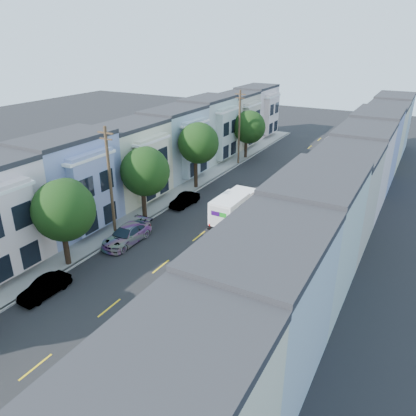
% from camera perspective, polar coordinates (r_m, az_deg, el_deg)
% --- Properties ---
extents(ground, '(160.00, 160.00, 0.00)m').
position_cam_1_polar(ground, '(32.57, -6.65, -8.21)').
color(ground, black).
rests_on(ground, ground).
extents(road_slab, '(12.00, 70.00, 0.02)m').
position_cam_1_polar(road_slab, '(44.22, 4.55, 0.72)').
color(road_slab, black).
rests_on(road_slab, ground).
extents(curb_left, '(0.30, 70.00, 0.15)m').
position_cam_1_polar(curb_left, '(46.80, -2.19, 2.17)').
color(curb_left, gray).
rests_on(curb_left, ground).
extents(curb_right, '(0.30, 70.00, 0.15)m').
position_cam_1_polar(curb_right, '(42.30, 12.02, -0.74)').
color(curb_right, gray).
rests_on(curb_right, ground).
extents(sidewalk_left, '(2.60, 70.00, 0.15)m').
position_cam_1_polar(sidewalk_left, '(47.44, -3.54, 2.44)').
color(sidewalk_left, gray).
rests_on(sidewalk_left, ground).
extents(sidewalk_right, '(2.60, 70.00, 0.15)m').
position_cam_1_polar(sidewalk_right, '(41.99, 13.70, -1.08)').
color(sidewalk_right, gray).
rests_on(sidewalk_right, ground).
extents(centerline, '(0.12, 70.00, 0.01)m').
position_cam_1_polar(centerline, '(44.22, 4.55, 0.71)').
color(centerline, gold).
rests_on(centerline, ground).
extents(townhouse_row_left, '(5.00, 70.00, 8.50)m').
position_cam_1_polar(townhouse_row_left, '(49.50, -7.27, 3.10)').
color(townhouse_row_left, beige).
rests_on(townhouse_row_left, ground).
extents(townhouse_row_right, '(5.00, 70.00, 8.50)m').
position_cam_1_polar(townhouse_row_right, '(41.36, 18.74, -2.20)').
color(townhouse_row_right, beige).
rests_on(townhouse_row_right, ground).
extents(tree_b, '(4.70, 4.70, 7.19)m').
position_cam_1_polar(tree_b, '(32.14, -19.72, -0.29)').
color(tree_b, black).
rests_on(tree_b, ground).
extents(tree_c, '(4.68, 4.68, 7.34)m').
position_cam_1_polar(tree_c, '(38.86, -8.94, 5.08)').
color(tree_c, black).
rests_on(tree_c, ground).
extents(tree_d, '(4.70, 4.70, 7.87)m').
position_cam_1_polar(tree_d, '(46.69, -1.46, 9.10)').
color(tree_d, black).
rests_on(tree_d, ground).
extents(tree_e, '(4.70, 4.70, 7.01)m').
position_cam_1_polar(tree_e, '(59.49, 5.71, 11.26)').
color(tree_e, black).
rests_on(tree_e, ground).
extents(tree_far_r, '(3.10, 3.10, 5.10)m').
position_cam_1_polar(tree_far_r, '(53.62, 17.69, 7.70)').
color(tree_far_r, black).
rests_on(tree_far_r, ground).
extents(utility_pole_near, '(1.60, 0.26, 10.00)m').
position_cam_1_polar(utility_pole_near, '(35.42, -13.55, 3.20)').
color(utility_pole_near, '#42301E').
rests_on(utility_pole_near, ground).
extents(utility_pole_far, '(1.60, 0.26, 10.00)m').
position_cam_1_polar(utility_pole_far, '(56.53, 4.42, 11.20)').
color(utility_pole_far, '#42301E').
rests_on(utility_pole_far, ground).
extents(fedex_truck, '(2.34, 6.07, 2.91)m').
position_cam_1_polar(fedex_truck, '(38.95, 3.58, 0.10)').
color(fedex_truck, white).
rests_on(fedex_truck, ground).
extents(lead_sedan, '(2.66, 5.10, 1.37)m').
position_cam_1_polar(lead_sedan, '(47.80, 9.20, 3.12)').
color(lead_sedan, black).
rests_on(lead_sedan, ground).
extents(parked_left_b, '(1.41, 3.77, 1.25)m').
position_cam_1_polar(parked_left_b, '(31.02, -21.96, -10.35)').
color(parked_left_b, black).
rests_on(parked_left_b, ground).
extents(parked_left_c, '(2.16, 5.11, 1.53)m').
position_cam_1_polar(parked_left_c, '(36.21, -11.32, -3.71)').
color(parked_left_c, '#929DA3').
rests_on(parked_left_c, ground).
extents(parked_left_d, '(1.65, 3.92, 1.27)m').
position_cam_1_polar(parked_left_d, '(43.25, -3.29, 1.12)').
color(parked_left_d, black).
rests_on(parked_left_d, ground).
extents(parked_right_a, '(2.52, 5.23, 1.44)m').
position_cam_1_polar(parked_right_a, '(23.76, -10.39, -20.22)').
color(parked_right_a, '#535963').
rests_on(parked_right_a, ground).
extents(parked_right_b, '(2.35, 5.06, 1.40)m').
position_cam_1_polar(parked_right_b, '(29.24, 0.14, -10.43)').
color(parked_right_b, '#B1B1C1').
rests_on(parked_right_b, ground).
extents(parked_right_c, '(2.51, 5.24, 1.44)m').
position_cam_1_polar(parked_right_c, '(45.83, 12.21, 2.03)').
color(parked_right_c, black).
rests_on(parked_right_c, ground).
extents(parked_right_d, '(2.23, 4.89, 1.54)m').
position_cam_1_polar(parked_right_d, '(55.93, 15.64, 5.63)').
color(parked_right_d, black).
rests_on(parked_right_d, ground).
extents(motorcycle, '(0.27, 1.95, 0.78)m').
position_cam_1_polar(motorcycle, '(22.96, -11.66, -23.36)').
color(motorcycle, black).
rests_on(motorcycle, ground).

